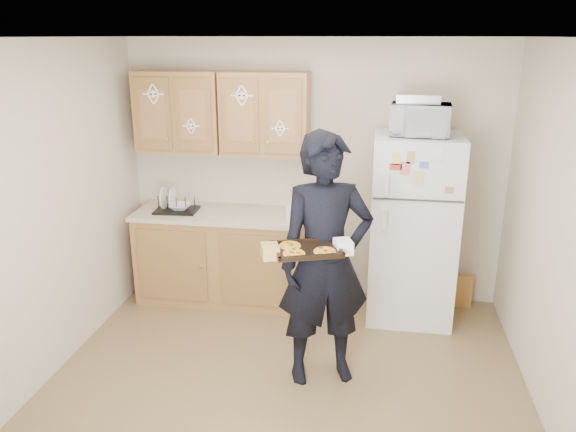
{
  "coord_description": "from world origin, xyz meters",
  "views": [
    {
      "loc": [
        0.61,
        -3.46,
        2.51
      ],
      "look_at": [
        -0.03,
        0.45,
        1.23
      ],
      "focal_mm": 35.0,
      "sensor_mm": 36.0,
      "label": 1
    }
  ],
  "objects_px": {
    "refrigerator": "(413,229)",
    "dish_rack": "(176,203)",
    "person": "(325,261)",
    "microwave": "(420,120)",
    "baking_tray": "(307,250)"
  },
  "relations": [
    {
      "from": "microwave",
      "to": "dish_rack",
      "type": "relative_size",
      "value": 1.23
    },
    {
      "from": "refrigerator",
      "to": "baking_tray",
      "type": "relative_size",
      "value": 3.86
    },
    {
      "from": "baking_tray",
      "to": "person",
      "type": "bearing_deg",
      "value": 51.23
    },
    {
      "from": "person",
      "to": "baking_tray",
      "type": "xyz_separation_m",
      "value": [
        -0.1,
        -0.28,
        0.19
      ]
    },
    {
      "from": "refrigerator",
      "to": "microwave",
      "type": "xyz_separation_m",
      "value": [
        -0.01,
        -0.05,
        0.99
      ]
    },
    {
      "from": "baking_tray",
      "to": "microwave",
      "type": "height_order",
      "value": "microwave"
    },
    {
      "from": "refrigerator",
      "to": "microwave",
      "type": "bearing_deg",
      "value": -97.15
    },
    {
      "from": "refrigerator",
      "to": "baking_tray",
      "type": "height_order",
      "value": "refrigerator"
    },
    {
      "from": "dish_rack",
      "to": "refrigerator",
      "type": "bearing_deg",
      "value": -0.43
    },
    {
      "from": "microwave",
      "to": "dish_rack",
      "type": "xyz_separation_m",
      "value": [
        -2.22,
        0.07,
        -0.86
      ]
    },
    {
      "from": "person",
      "to": "microwave",
      "type": "height_order",
      "value": "microwave"
    },
    {
      "from": "microwave",
      "to": "baking_tray",
      "type": "bearing_deg",
      "value": -115.27
    },
    {
      "from": "refrigerator",
      "to": "dish_rack",
      "type": "relative_size",
      "value": 4.29
    },
    {
      "from": "refrigerator",
      "to": "dish_rack",
      "type": "height_order",
      "value": "refrigerator"
    },
    {
      "from": "baking_tray",
      "to": "microwave",
      "type": "relative_size",
      "value": 0.9
    }
  ]
}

